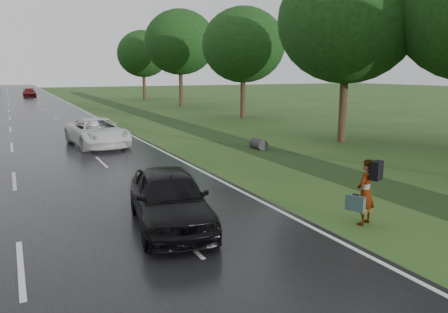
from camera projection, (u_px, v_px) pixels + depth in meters
ground at (21, 270)px, 8.85m from camera, size 220.00×220.00×0.00m
road at (9, 107)px, 48.49m from camera, size 14.00×180.00×0.04m
edge_stripe_east at (72, 105)px, 51.41m from camera, size 0.12×180.00×0.01m
center_line at (9, 107)px, 48.49m from camera, size 0.12×180.00×0.01m
drainage_ditch at (195, 129)px, 30.30m from camera, size 2.20×120.00×0.56m
tree_east_b at (347, 20)px, 23.74m from camera, size 7.60×7.60×10.11m
tree_east_c at (243, 45)px, 36.69m from camera, size 7.00×7.00×9.29m
tree_east_d at (180, 42)px, 48.66m from camera, size 8.00×8.00×10.76m
tree_east_f at (143, 54)px, 61.01m from camera, size 7.20×7.20×9.62m
pedestrian at (366, 191)px, 11.31m from camera, size 0.92×0.71×1.74m
white_pickup at (97, 132)px, 23.22m from camera, size 2.94×5.50×1.47m
dark_sedan at (170, 198)px, 11.09m from camera, size 2.45×4.63×1.50m
far_car_red at (29, 93)px, 67.70m from camera, size 1.89×4.57×1.32m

